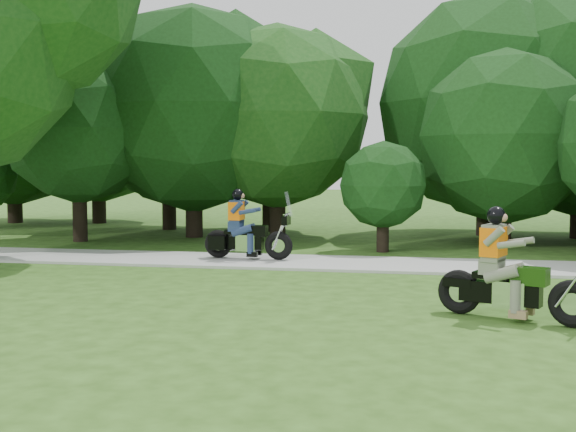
{
  "coord_description": "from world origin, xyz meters",
  "views": [
    {
      "loc": [
        -0.01,
        -7.67,
        2.27
      ],
      "look_at": [
        -2.29,
        4.38,
        1.34
      ],
      "focal_mm": 45.0,
      "sensor_mm": 36.0,
      "label": 1
    }
  ],
  "objects": [
    {
      "name": "ground",
      "position": [
        0.0,
        0.0,
        0.0
      ],
      "size": [
        100.0,
        100.0,
        0.0
      ],
      "primitive_type": "plane",
      "color": "#2B4C15",
      "rests_on": "ground"
    },
    {
      "name": "walkway",
      "position": [
        0.0,
        8.0,
        0.03
      ],
      "size": [
        60.0,
        2.2,
        0.06
      ],
      "primitive_type": "cube",
      "color": "#ABABA5",
      "rests_on": "ground"
    },
    {
      "name": "tree_line",
      "position": [
        1.48,
        14.58,
        3.66
      ],
      "size": [
        38.76,
        11.87,
        7.42
      ],
      "color": "black",
      "rests_on": "ground"
    },
    {
      "name": "chopper_motorcycle",
      "position": [
        1.16,
        2.95,
        0.6
      ],
      "size": [
        2.19,
        1.25,
        1.63
      ],
      "rotation": [
        0.0,
        0.0,
        -0.41
      ],
      "color": "black",
      "rests_on": "ground"
    },
    {
      "name": "touring_motorcycle",
      "position": [
        -4.04,
        8.11,
        0.64
      ],
      "size": [
        2.09,
        0.66,
        1.59
      ],
      "rotation": [
        0.0,
        0.0,
        -0.06
      ],
      "color": "black",
      "rests_on": "walkway"
    }
  ]
}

